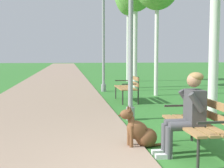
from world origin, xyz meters
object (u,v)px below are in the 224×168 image
at_px(park_bench_near, 199,120).
at_px(park_bench_mid, 128,86).
at_px(lamp_post_mid, 103,35).
at_px(dog_brown, 140,132).
at_px(lamp_post_near, 131,14).
at_px(person_seated_on_near_bench, 188,111).

height_order(park_bench_near, park_bench_mid, same).
bearing_deg(lamp_post_mid, dog_brown, -92.30).
xyz_separation_m(park_bench_mid, dog_brown, (-0.79, -5.11, -0.25)).
bearing_deg(park_bench_mid, lamp_post_near, -99.91).
xyz_separation_m(dog_brown, lamp_post_near, (0.28, 2.20, 2.17)).
bearing_deg(dog_brown, park_bench_mid, 81.25).
bearing_deg(lamp_post_near, lamp_post_mid, 89.55).
relative_size(person_seated_on_near_bench, dog_brown, 1.50).
distance_m(person_seated_on_near_bench, dog_brown, 0.88).
bearing_deg(person_seated_on_near_bench, lamp_post_near, 96.81).
bearing_deg(lamp_post_mid, park_bench_mid, -81.14).
xyz_separation_m(park_bench_near, lamp_post_near, (-0.53, 2.62, 1.92)).
xyz_separation_m(person_seated_on_near_bench, lamp_post_near, (-0.32, 2.68, 1.75)).
bearing_deg(lamp_post_mid, park_bench_near, -86.75).
height_order(dog_brown, lamp_post_mid, lamp_post_mid).
bearing_deg(park_bench_mid, dog_brown, -98.75).
bearing_deg(lamp_post_near, person_seated_on_near_bench, -83.19).
bearing_deg(person_seated_on_near_bench, lamp_post_mid, 91.84).
relative_size(park_bench_near, park_bench_mid, 1.00).
distance_m(park_bench_near, lamp_post_mid, 8.69).
relative_size(person_seated_on_near_bench, lamp_post_near, 0.27).
relative_size(park_bench_mid, lamp_post_near, 0.32).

